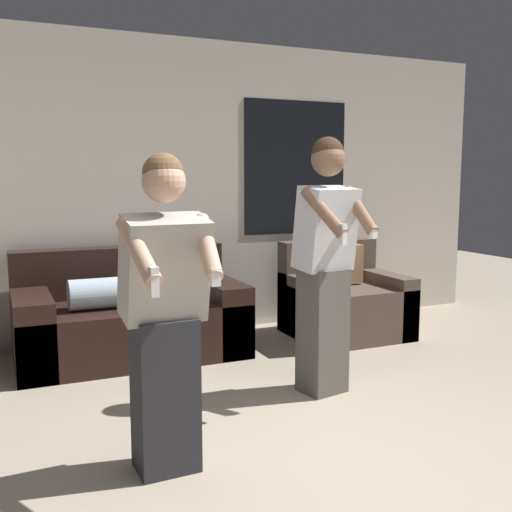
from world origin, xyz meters
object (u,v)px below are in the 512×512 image
at_px(couch, 130,318).
at_px(armchair, 344,302).
at_px(person_left, 165,315).
at_px(person_right, 325,263).

relative_size(couch, armchair, 1.83).
distance_m(couch, person_left, 2.12).
height_order(couch, person_left, person_left).
distance_m(armchair, person_right, 1.64).
relative_size(person_left, person_right, 0.92).
distance_m(couch, armchair, 1.96).
bearing_deg(person_right, person_left, -153.05).
distance_m(person_left, person_right, 1.43).
bearing_deg(armchair, person_left, -139.56).
bearing_deg(person_right, couch, 126.42).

